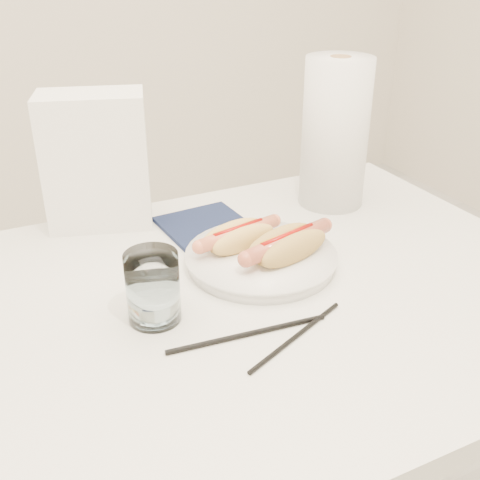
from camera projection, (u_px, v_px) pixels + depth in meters
name	position (u px, v px, depth m)	size (l,w,h in m)	color
table	(216.00, 329.00, 0.96)	(1.20, 0.80, 0.75)	silver
plate	(261.00, 260.00, 1.02)	(0.25, 0.25, 0.02)	white
hotdog_left	(238.00, 237.00, 1.03)	(0.17, 0.09, 0.05)	#ECBC5E
hotdog_right	(287.00, 245.00, 0.99)	(0.19, 0.11, 0.05)	tan
water_glass	(153.00, 287.00, 0.86)	(0.08, 0.08, 0.11)	silver
chopstick_near	(248.00, 334.00, 0.84)	(0.01, 0.01, 0.24)	black
chopstick_far	(296.00, 336.00, 0.84)	(0.01, 0.01, 0.21)	black
napkin_box	(96.00, 161.00, 1.12)	(0.19, 0.11, 0.26)	white
navy_napkin	(205.00, 225.00, 1.15)	(0.16, 0.16, 0.01)	#121A39
paper_towel_roll	(335.00, 133.00, 1.20)	(0.13, 0.13, 0.30)	silver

